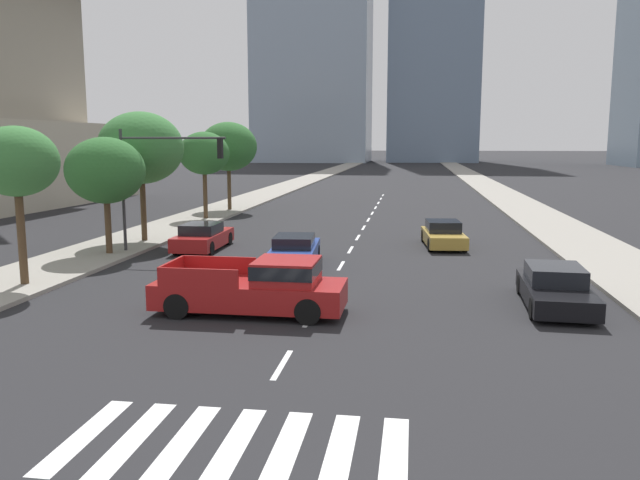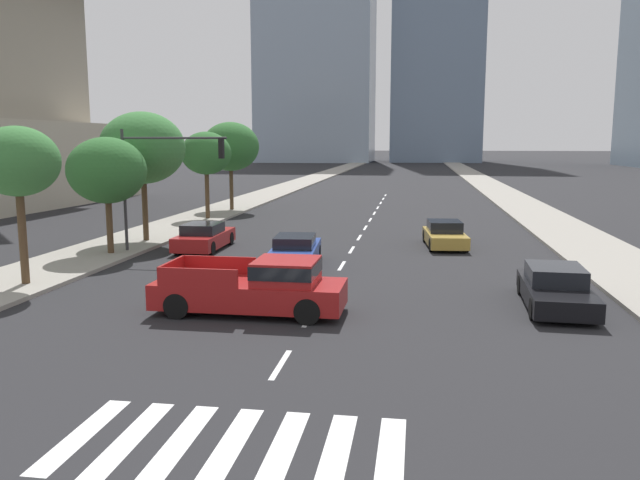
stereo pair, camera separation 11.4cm
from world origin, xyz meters
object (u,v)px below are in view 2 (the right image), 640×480
sedan_red_0 (204,237)px  street_tree_nearest (17,162)px  pickup_truck (259,287)px  street_tree_fourth (206,153)px  street_tree_second (107,171)px  sedan_blue_3 (295,252)px  sedan_black_1 (555,289)px  sedan_gold_2 (445,235)px  street_tree_fifth (231,147)px  traffic_signal_far (163,167)px  street_tree_third (142,148)px

sedan_red_0 → street_tree_nearest: street_tree_nearest is taller
pickup_truck → street_tree_fourth: size_ratio=1.01×
sedan_red_0 → street_tree_second: (-3.59, -2.34, 3.25)m
sedan_blue_3 → sedan_red_0: bearing=51.9°
street_tree_nearest → street_tree_fourth: (0.00, 19.83, -0.04)m
sedan_black_1 → sedan_gold_2: 11.62m
street_tree_nearest → street_tree_fifth: (0.00, 25.34, 0.37)m
sedan_black_1 → pickup_truck: bearing=-73.9°
street_tree_fourth → pickup_truck: bearing=-67.7°
pickup_truck → street_tree_fourth: (-9.01, 21.93, 3.56)m
street_tree_nearest → pickup_truck: bearing=-13.2°
street_tree_second → street_tree_fifth: bearing=90.0°
traffic_signal_far → street_tree_third: size_ratio=0.86×
sedan_black_1 → street_tree_second: street_tree_second is taller
street_tree_nearest → street_tree_fifth: street_tree_fifth is taller
sedan_red_0 → sedan_blue_3: bearing=-124.3°
pickup_truck → street_tree_fifth: 29.16m
street_tree_nearest → street_tree_second: size_ratio=1.06×
sedan_red_0 → street_tree_second: 5.38m
sedan_red_0 → street_tree_third: size_ratio=0.69×
traffic_signal_far → street_tree_second: size_ratio=1.07×
sedan_red_0 → sedan_gold_2: size_ratio=1.01×
sedan_gold_2 → street_tree_fourth: size_ratio=0.78×
sedan_gold_2 → street_tree_third: street_tree_third is taller
traffic_signal_far → sedan_red_0: bearing=49.9°
pickup_truck → street_tree_nearest: (-9.01, 2.11, 3.59)m
street_tree_third → street_tree_fourth: (0.00, 9.68, -0.43)m
sedan_black_1 → sedan_gold_2: (-2.94, 11.24, -0.00)m
sedan_red_0 → traffic_signal_far: bearing=139.5°
sedan_gold_2 → sedan_blue_3: 8.72m
traffic_signal_far → street_tree_fourth: (-2.29, 12.69, 0.38)m
street_tree_nearest → sedan_blue_3: bearing=31.1°
street_tree_second → street_tree_third: size_ratio=0.80×
sedan_blue_3 → pickup_truck: bearing=178.1°
traffic_signal_far → street_tree_third: street_tree_third is taller
sedan_black_1 → sedan_red_0: bearing=-118.5°
sedan_red_0 → sedan_blue_3: 6.15m
street_tree_second → street_tree_fifth: size_ratio=0.81×
pickup_truck → sedan_black_1: pickup_truck is taller
street_tree_fourth → street_tree_fifth: (0.00, 5.51, 0.40)m
sedan_black_1 → street_tree_fifth: (-17.95, 25.30, 4.19)m
traffic_signal_far → street_tree_fourth: size_ratio=0.98×
street_tree_fourth → street_tree_fifth: bearing=90.0°
sedan_gold_2 → street_tree_third: bearing=-90.8°
sedan_gold_2 → street_tree_second: street_tree_second is taller
pickup_truck → traffic_signal_far: (-6.72, 9.25, 3.17)m
pickup_truck → street_tree_fourth: 23.98m
pickup_truck → sedan_gold_2: size_ratio=1.30×
sedan_blue_3 → sedan_gold_2: bearing=-50.6°
street_tree_fifth → sedan_red_0: bearing=-77.8°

